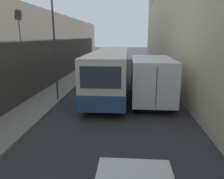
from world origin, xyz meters
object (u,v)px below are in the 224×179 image
Objects in this scene: box_truck at (150,77)px; street_lamp at (53,21)px; bus at (110,71)px; panel_van at (106,63)px.

street_lamp is at bearing -172.74° from box_truck.
street_lamp is (-3.35, -2.57, 3.49)m from bus.
street_lamp reaches higher than panel_van.
panel_van is 0.55× the size of street_lamp.
panel_van is 13.28m from street_lamp.
panel_van is (-4.17, 11.70, -0.45)m from box_truck.
box_truck is (2.85, -1.78, -0.10)m from bus.
box_truck is at bearing -32.04° from bus.
panel_van is at bearing 80.79° from street_lamp.
bus is 2.92× the size of panel_van.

